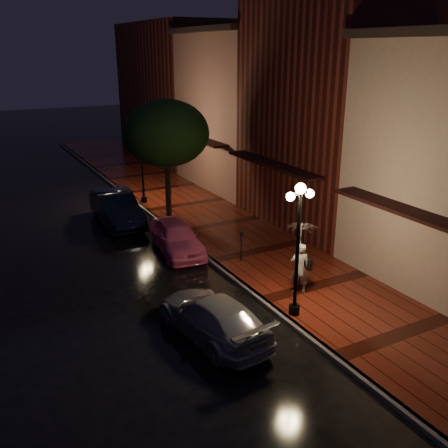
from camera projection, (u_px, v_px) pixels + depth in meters
ground at (213, 264)px, 20.01m from camera, size 120.00×120.00×0.00m
sidewalk at (260, 252)px, 21.00m from camera, size 4.50×60.00×0.15m
curb at (213, 262)px, 19.99m from camera, size 0.25×60.00×0.15m
storefront_mid at (327, 110)px, 22.98m from camera, size 5.00×8.00×11.00m
storefront_far at (240, 113)px, 29.95m from camera, size 5.00×8.00×9.00m
storefront_extra at (174, 92)px, 38.07m from camera, size 5.00×12.00×10.00m
streetlamp_near at (298, 242)px, 15.16m from camera, size 0.96×0.36×4.31m
streetlamp_far at (142, 158)px, 26.76m from camera, size 0.96×0.36×4.31m
street_tree at (166, 135)px, 23.84m from camera, size 4.16×4.16×5.80m
pink_car at (177, 237)px, 20.95m from camera, size 2.13×4.24×1.38m
navy_car at (117, 208)px, 24.32m from camera, size 1.84×4.86×1.58m
silver_car at (213, 317)px, 14.82m from camera, size 2.29×4.59×1.28m
woman_with_umbrella at (301, 247)px, 16.83m from camera, size 1.06×1.08×2.56m
parking_meter at (241, 243)px, 19.71m from camera, size 0.12×0.10×1.25m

